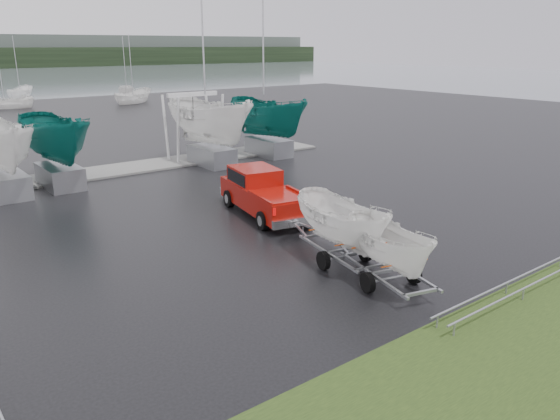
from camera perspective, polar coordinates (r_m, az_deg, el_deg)
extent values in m
plane|color=black|center=(20.47, -6.56, -2.79)|extent=(120.00, 120.00, 0.00)
plane|color=#213313|center=(13.25, 20.17, -15.40)|extent=(40.00, 40.00, 0.00)
cube|color=gray|center=(31.90, -18.88, 3.66)|extent=(30.00, 3.00, 0.12)
cube|color=maroon|center=(22.76, -1.65, 1.31)|extent=(2.87, 5.64, 0.88)
cube|color=maroon|center=(23.44, -2.67, 3.52)|extent=(2.10, 2.43, 0.79)
cube|color=black|center=(23.43, -2.67, 3.63)|extent=(2.08, 2.21, 0.51)
cube|color=silver|center=(20.49, 1.60, -1.29)|extent=(1.87, 0.53, 0.32)
cylinder|color=black|center=(24.09, -5.32, 1.21)|extent=(0.42, 0.78, 0.74)
cylinder|color=black|center=(24.76, -1.51, 1.71)|extent=(0.42, 0.78, 0.74)
cylinder|color=black|center=(20.98, -1.79, -1.12)|extent=(0.42, 0.78, 0.74)
cylinder|color=black|center=(21.74, 2.44, -0.47)|extent=(0.42, 0.78, 0.74)
cube|color=#94969C|center=(17.63, 4.93, -4.48)|extent=(0.78, 3.55, 0.08)
cube|color=#94969C|center=(18.20, 7.90, -3.89)|extent=(0.78, 3.55, 0.08)
cylinder|color=#94969C|center=(17.81, 6.77, -4.84)|extent=(1.58, 0.39, 0.08)
cylinder|color=black|center=(17.41, 4.56, -5.29)|extent=(0.29, 0.62, 0.60)
cylinder|color=black|center=(18.23, 8.88, -4.39)|extent=(0.29, 0.62, 0.60)
imported|color=white|center=(17.21, 6.69, 3.09)|extent=(2.04, 2.07, 4.59)
cube|color=#F85307|center=(18.35, 5.14, -1.78)|extent=(1.53, 0.34, 0.03)
cube|color=#F85307|center=(17.09, 7.95, -3.31)|extent=(1.53, 0.34, 0.03)
cube|color=#94969C|center=(16.24, 9.54, -6.59)|extent=(1.00, 3.50, 0.08)
cube|color=#94969C|center=(16.82, 12.73, -5.94)|extent=(1.00, 3.50, 0.08)
cylinder|color=#94969C|center=(16.43, 11.52, -6.99)|extent=(1.57, 0.49, 0.08)
cylinder|color=black|center=(16.02, 9.14, -7.50)|extent=(0.33, 0.63, 0.60)
cylinder|color=black|center=(16.87, 13.79, -6.49)|extent=(0.33, 0.63, 0.60)
imported|color=white|center=(15.86, 11.57, 0.30)|extent=(1.79, 1.81, 3.86)
cube|color=#F85307|center=(16.94, 9.77, -3.59)|extent=(1.51, 0.44, 0.03)
cube|color=#F85307|center=(15.71, 12.90, -5.44)|extent=(1.51, 0.44, 0.03)
cylinder|color=silver|center=(32.69, -10.60, 8.07)|extent=(0.16, 0.58, 3.99)
cylinder|color=silver|center=(34.11, -11.86, 8.36)|extent=(0.16, 0.58, 3.99)
cylinder|color=silver|center=(34.15, -6.09, 8.63)|extent=(0.16, 0.58, 3.99)
cylinder|color=silver|center=(35.51, -7.48, 8.90)|extent=(0.16, 0.58, 3.99)
cube|color=silver|center=(33.86, -9.13, 11.85)|extent=(3.30, 0.25, 0.25)
cube|color=#94969C|center=(28.72, -26.68, 2.39)|extent=(1.60, 3.20, 1.10)
cube|color=#94969C|center=(29.46, -22.00, 3.29)|extent=(1.60, 3.20, 1.10)
imported|color=#0E645A|center=(28.87, -22.88, 10.96)|extent=(2.57, 2.64, 6.84)
cube|color=#94969C|center=(32.62, -7.15, 5.62)|extent=(1.60, 3.20, 1.10)
imported|color=white|center=(32.06, -7.44, 13.37)|extent=(2.90, 2.98, 7.72)
cylinder|color=#B2B2B7|center=(32.44, -8.10, 18.03)|extent=(0.10, 0.10, 7.00)
cube|color=#94969C|center=(35.27, -1.19, 6.60)|extent=(1.60, 3.20, 1.10)
imported|color=#0E645A|center=(34.77, -1.24, 13.22)|extent=(2.65, 2.73, 7.06)
cylinder|color=#B2B2B7|center=(35.10, -1.78, 17.67)|extent=(0.10, 0.10, 7.00)
cylinder|color=#94969C|center=(16.78, 24.13, -7.49)|extent=(7.00, 0.06, 0.06)
cylinder|color=#94969C|center=(16.99, 22.65, -7.01)|extent=(7.00, 0.06, 0.06)
imported|color=white|center=(70.57, -15.04, 10.76)|extent=(3.58, 3.56, 6.76)
cylinder|color=#B2B2B7|center=(70.30, -15.30, 14.00)|extent=(0.08, 0.08, 8.00)
imported|color=white|center=(81.36, -15.69, 11.46)|extent=(2.88, 2.91, 5.77)
cylinder|color=#B2B2B7|center=(81.12, -15.92, 14.27)|extent=(0.08, 0.08, 8.00)
imported|color=white|center=(83.31, -25.47, 10.58)|extent=(3.21, 3.22, 6.06)
cylinder|color=#B2B2B7|center=(83.08, -25.82, 13.31)|extent=(0.08, 0.08, 8.00)
imported|color=white|center=(69.27, -26.79, 9.45)|extent=(3.18, 3.15, 6.26)
cylinder|color=#B2B2B7|center=(68.99, -27.23, 12.73)|extent=(0.08, 0.08, 8.00)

